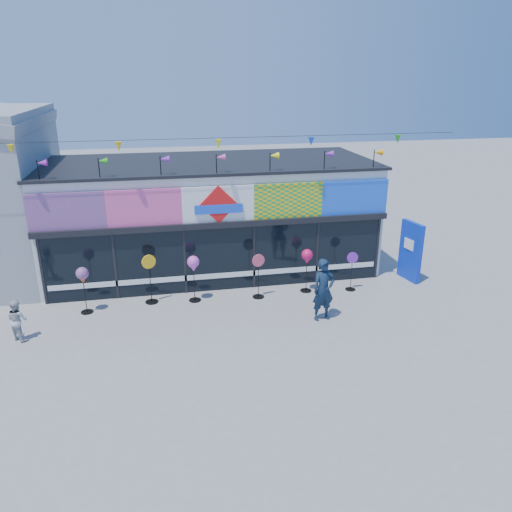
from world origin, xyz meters
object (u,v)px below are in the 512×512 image
object	(u,v)px
blue_sign	(410,251)
spinner_5	(352,270)
spinner_4	(307,258)
child	(17,320)
adult_man	(324,290)
spinner_2	(193,265)
spinner_3	(258,275)
spinner_0	(83,277)
spinner_1	(150,278)

from	to	relation	value
blue_sign	spinner_5	size ratio (longest dim) A/B	1.56
spinner_4	child	size ratio (longest dim) A/B	1.25
blue_sign	adult_man	distance (m)	4.79
spinner_2	spinner_5	xyz separation A→B (m)	(5.45, -0.18, -0.54)
blue_sign	spinner_4	size ratio (longest dim) A/B	1.41
blue_sign	spinner_5	distance (m)	2.52
blue_sign	child	world-z (taller)	blue_sign
spinner_3	blue_sign	bearing A→B (deg)	4.71
spinner_2	child	world-z (taller)	spinner_2
spinner_2	spinner_4	xyz separation A→B (m)	(3.88, 0.02, -0.04)
spinner_3	adult_man	world-z (taller)	adult_man
spinner_3	spinner_5	xyz separation A→B (m)	(3.31, -0.03, -0.08)
spinner_3	adult_man	bearing A→B (deg)	-50.16
blue_sign	spinner_2	bearing A→B (deg)	171.10
spinner_3	spinner_5	bearing A→B (deg)	-0.55
blue_sign	spinner_0	distance (m)	11.36
spinner_4	spinner_5	distance (m)	1.66
spinner_5	adult_man	bearing A→B (deg)	-131.19
blue_sign	spinner_2	world-z (taller)	blue_sign
spinner_0	spinner_4	size ratio (longest dim) A/B	1.00
blue_sign	spinner_3	size ratio (longest dim) A/B	1.40
spinner_4	spinner_2	bearing A→B (deg)	-179.74
spinner_0	spinner_1	size ratio (longest dim) A/B	0.92
spinner_2	spinner_3	xyz separation A→B (m)	(2.14, -0.15, -0.45)
spinner_1	child	size ratio (longest dim) A/B	1.36
spinner_0	adult_man	world-z (taller)	adult_man
blue_sign	spinner_3	xyz separation A→B (m)	(-5.75, -0.47, -0.27)
blue_sign	adult_man	size ratio (longest dim) A/B	1.11
spinner_1	adult_man	distance (m)	5.66
spinner_1	spinner_0	bearing A→B (deg)	-170.18
spinner_1	child	world-z (taller)	spinner_1
spinner_0	spinner_3	size ratio (longest dim) A/B	0.99
spinner_0	child	world-z (taller)	spinner_0
spinner_5	spinner_3	bearing A→B (deg)	179.45
spinner_0	spinner_5	distance (m)	8.92
spinner_1	adult_man	world-z (taller)	adult_man
spinner_3	child	size ratio (longest dim) A/B	1.26
spinner_0	adult_man	distance (m)	7.48
child	blue_sign	bearing A→B (deg)	-131.25
spinner_5	spinner_1	bearing A→B (deg)	177.23
spinner_2	adult_man	bearing A→B (deg)	-29.16
spinner_2	child	bearing A→B (deg)	-162.70
child	spinner_3	bearing A→B (deg)	-128.39
spinner_1	spinner_3	distance (m)	3.58
spinner_0	spinner_5	world-z (taller)	spinner_0
spinner_1	adult_man	size ratio (longest dim) A/B	0.86
adult_man	child	size ratio (longest dim) A/B	1.59
spinner_3	spinner_4	xyz separation A→B (m)	(1.74, 0.17, 0.42)
adult_man	spinner_5	bearing A→B (deg)	39.80
spinner_3	spinner_4	world-z (taller)	spinner_3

